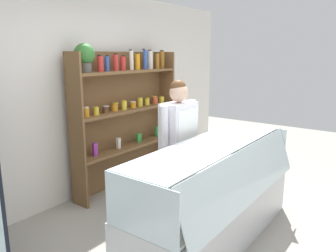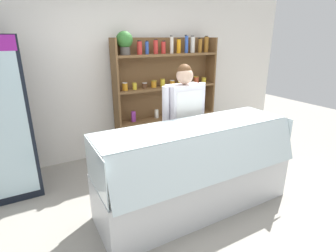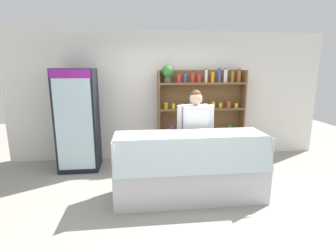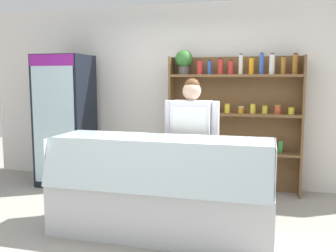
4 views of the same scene
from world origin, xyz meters
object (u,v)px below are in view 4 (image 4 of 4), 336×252
at_px(drinks_fridge, 65,121).
at_px(deli_display_case, 160,205).
at_px(shelving_unit, 230,112).
at_px(shop_clerk, 191,136).

bearing_deg(drinks_fridge, deli_display_case, -36.93).
distance_m(drinks_fridge, deli_display_case, 2.47).
relative_size(drinks_fridge, deli_display_case, 0.87).
height_order(drinks_fridge, shelving_unit, shelving_unit).
distance_m(shelving_unit, shop_clerk, 1.24).
distance_m(shelving_unit, deli_display_case, 2.00).
bearing_deg(shelving_unit, deli_display_case, -106.72).
height_order(shelving_unit, shop_clerk, shelving_unit).
xyz_separation_m(shelving_unit, shop_clerk, (-0.32, -1.18, -0.19)).
height_order(shelving_unit, deli_display_case, shelving_unit).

